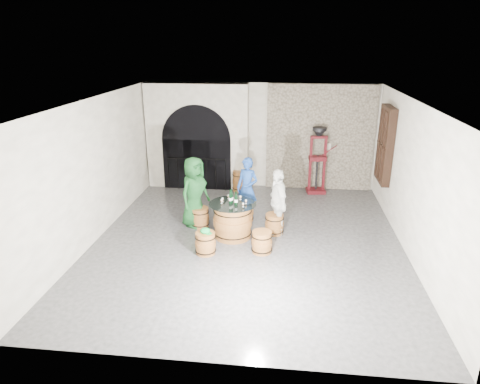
# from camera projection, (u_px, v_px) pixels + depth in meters

# --- Properties ---
(ground) EXTENTS (8.00, 8.00, 0.00)m
(ground) POSITION_uv_depth(u_px,v_px,m) (247.00, 241.00, 9.91)
(ground) COLOR #2F2F31
(ground) RESTS_ON ground
(wall_back) EXTENTS (8.00, 0.00, 8.00)m
(wall_back) POSITION_uv_depth(u_px,v_px,m) (260.00, 136.00, 13.10)
(wall_back) COLOR silver
(wall_back) RESTS_ON ground
(wall_front) EXTENTS (8.00, 0.00, 8.00)m
(wall_front) POSITION_uv_depth(u_px,v_px,m) (219.00, 266.00, 5.62)
(wall_front) COLOR silver
(wall_front) RESTS_ON ground
(wall_left) EXTENTS (0.00, 8.00, 8.00)m
(wall_left) POSITION_uv_depth(u_px,v_px,m) (95.00, 170.00, 9.73)
(wall_left) COLOR silver
(wall_left) RESTS_ON ground
(wall_right) EXTENTS (0.00, 8.00, 8.00)m
(wall_right) POSITION_uv_depth(u_px,v_px,m) (413.00, 181.00, 8.99)
(wall_right) COLOR silver
(wall_right) RESTS_ON ground
(ceiling) EXTENTS (8.00, 8.00, 0.00)m
(ceiling) POSITION_uv_depth(u_px,v_px,m) (248.00, 101.00, 8.82)
(ceiling) COLOR beige
(ceiling) RESTS_ON wall_back
(stone_facing_panel) EXTENTS (3.20, 0.12, 3.18)m
(stone_facing_panel) POSITION_uv_depth(u_px,v_px,m) (320.00, 138.00, 12.86)
(stone_facing_panel) COLOR gray
(stone_facing_panel) RESTS_ON ground
(arched_opening) EXTENTS (3.10, 0.60, 3.19)m
(arched_opening) POSITION_uv_depth(u_px,v_px,m) (198.00, 137.00, 13.07)
(arched_opening) COLOR silver
(arched_opening) RESTS_ON ground
(shuttered_window) EXTENTS (0.23, 1.10, 2.00)m
(shuttered_window) POSITION_uv_depth(u_px,v_px,m) (385.00, 145.00, 11.18)
(shuttered_window) COLOR black
(shuttered_window) RESTS_ON wall_right
(barrel_table) EXTENTS (1.10, 1.10, 0.84)m
(barrel_table) POSITION_uv_depth(u_px,v_px,m) (233.00, 220.00, 9.98)
(barrel_table) COLOR brown
(barrel_table) RESTS_ON ground
(barrel_stool_left) EXTENTS (0.46, 0.46, 0.49)m
(barrel_stool_left) POSITION_uv_depth(u_px,v_px,m) (200.00, 217.00, 10.60)
(barrel_stool_left) COLOR brown
(barrel_stool_left) RESTS_ON ground
(barrel_stool_far) EXTENTS (0.46, 0.46, 0.49)m
(barrel_stool_far) POSITION_uv_depth(u_px,v_px,m) (245.00, 212.00, 10.95)
(barrel_stool_far) COLOR brown
(barrel_stool_far) RESTS_ON ground
(barrel_stool_right) EXTENTS (0.46, 0.46, 0.49)m
(barrel_stool_right) POSITION_uv_depth(u_px,v_px,m) (274.00, 224.00, 10.22)
(barrel_stool_right) COLOR brown
(barrel_stool_right) RESTS_ON ground
(barrel_stool_near_right) EXTENTS (0.46, 0.46, 0.49)m
(barrel_stool_near_right) POSITION_uv_depth(u_px,v_px,m) (262.00, 242.00, 9.31)
(barrel_stool_near_right) COLOR brown
(barrel_stool_near_right) RESTS_ON ground
(barrel_stool_near_left) EXTENTS (0.46, 0.46, 0.49)m
(barrel_stool_near_left) POSITION_uv_depth(u_px,v_px,m) (205.00, 243.00, 9.26)
(barrel_stool_near_left) COLOR brown
(barrel_stool_near_left) RESTS_ON ground
(green_cap) EXTENTS (0.26, 0.21, 0.12)m
(green_cap) POSITION_uv_depth(u_px,v_px,m) (205.00, 231.00, 9.16)
(green_cap) COLOR #0C8B36
(green_cap) RESTS_ON barrel_stool_near_left
(person_green) EXTENTS (0.92, 1.02, 1.76)m
(person_green) POSITION_uv_depth(u_px,v_px,m) (194.00, 192.00, 10.47)
(person_green) COLOR #12421B
(person_green) RESTS_ON ground
(person_blue) EXTENTS (0.69, 0.59, 1.61)m
(person_blue) POSITION_uv_depth(u_px,v_px,m) (247.00, 188.00, 10.95)
(person_blue) COLOR navy
(person_blue) RESTS_ON ground
(person_white) EXTENTS (0.68, 1.02, 1.61)m
(person_white) POSITION_uv_depth(u_px,v_px,m) (278.00, 202.00, 10.04)
(person_white) COLOR silver
(person_white) RESTS_ON ground
(wine_bottle_left) EXTENTS (0.08, 0.08, 0.32)m
(wine_bottle_left) POSITION_uv_depth(u_px,v_px,m) (230.00, 198.00, 9.81)
(wine_bottle_left) COLOR black
(wine_bottle_left) RESTS_ON barrel_table
(wine_bottle_center) EXTENTS (0.08, 0.08, 0.32)m
(wine_bottle_center) POSITION_uv_depth(u_px,v_px,m) (236.00, 200.00, 9.71)
(wine_bottle_center) COLOR black
(wine_bottle_center) RESTS_ON barrel_table
(wine_bottle_right) EXTENTS (0.08, 0.08, 0.32)m
(wine_bottle_right) POSITION_uv_depth(u_px,v_px,m) (232.00, 197.00, 9.86)
(wine_bottle_right) COLOR black
(wine_bottle_right) RESTS_ON barrel_table
(tasting_glass_a) EXTENTS (0.05, 0.05, 0.10)m
(tasting_glass_a) POSITION_uv_depth(u_px,v_px,m) (222.00, 201.00, 9.83)
(tasting_glass_a) COLOR #BA5F24
(tasting_glass_a) RESTS_ON barrel_table
(tasting_glass_b) EXTENTS (0.05, 0.05, 0.10)m
(tasting_glass_b) POSITION_uv_depth(u_px,v_px,m) (246.00, 202.00, 9.81)
(tasting_glass_b) COLOR #BA5F24
(tasting_glass_b) RESTS_ON barrel_table
(tasting_glass_c) EXTENTS (0.05, 0.05, 0.10)m
(tasting_glass_c) POSITION_uv_depth(u_px,v_px,m) (228.00, 197.00, 10.12)
(tasting_glass_c) COLOR #BA5F24
(tasting_glass_c) RESTS_ON barrel_table
(tasting_glass_d) EXTENTS (0.05, 0.05, 0.10)m
(tasting_glass_d) POSITION_uv_depth(u_px,v_px,m) (240.00, 198.00, 10.06)
(tasting_glass_d) COLOR #BA5F24
(tasting_glass_d) RESTS_ON barrel_table
(tasting_glass_e) EXTENTS (0.05, 0.05, 0.10)m
(tasting_glass_e) POSITION_uv_depth(u_px,v_px,m) (243.00, 205.00, 9.62)
(tasting_glass_e) COLOR #BA5F24
(tasting_glass_e) RESTS_ON barrel_table
(tasting_glass_f) EXTENTS (0.05, 0.05, 0.10)m
(tasting_glass_f) POSITION_uv_depth(u_px,v_px,m) (223.00, 200.00, 9.92)
(tasting_glass_f) COLOR #BA5F24
(tasting_glass_f) RESTS_ON barrel_table
(side_barrel) EXTENTS (0.48, 0.48, 0.64)m
(side_barrel) POSITION_uv_depth(u_px,v_px,m) (240.00, 181.00, 13.07)
(side_barrel) COLOR brown
(side_barrel) RESTS_ON ground
(corking_press) EXTENTS (0.84, 0.51, 2.00)m
(corking_press) POSITION_uv_depth(u_px,v_px,m) (318.00, 155.00, 12.65)
(corking_press) COLOR #530D16
(corking_press) RESTS_ON ground
(control_box) EXTENTS (0.18, 0.10, 0.22)m
(control_box) POSITION_uv_depth(u_px,v_px,m) (328.00, 147.00, 12.84)
(control_box) COLOR silver
(control_box) RESTS_ON wall_back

